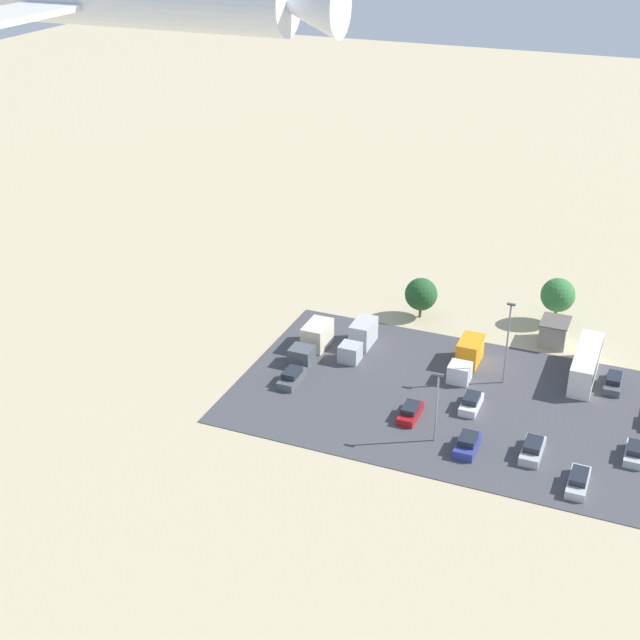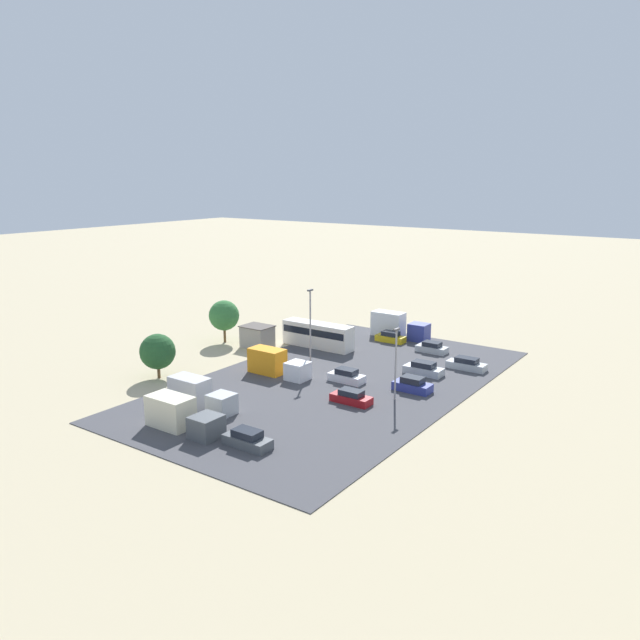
# 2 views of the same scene
# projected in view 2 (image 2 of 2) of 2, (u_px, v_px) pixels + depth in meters

# --- Properties ---
(ground_plane) EXTENTS (400.00, 400.00, 0.00)m
(ground_plane) POSITION_uv_depth(u_px,v_px,m) (269.00, 368.00, 76.29)
(ground_plane) COLOR tan
(parking_lot_surface) EXTENTS (49.03, 28.30, 0.08)m
(parking_lot_surface) POSITION_uv_depth(u_px,v_px,m) (336.00, 383.00, 70.73)
(parking_lot_surface) COLOR #424247
(parking_lot_surface) RESTS_ON ground
(shed_building) EXTENTS (3.31, 4.10, 3.00)m
(shed_building) POSITION_uv_depth(u_px,v_px,m) (257.00, 336.00, 85.15)
(shed_building) COLOR #9E998E
(shed_building) RESTS_ON ground
(bus) EXTENTS (2.47, 10.34, 3.35)m
(bus) POSITION_uv_depth(u_px,v_px,m) (318.00, 334.00, 84.82)
(bus) COLOR silver
(bus) RESTS_ON ground
(parked_car_0) EXTENTS (1.79, 4.17, 1.54)m
(parked_car_0) POSITION_uv_depth(u_px,v_px,m) (347.00, 376.00, 70.77)
(parked_car_0) COLOR silver
(parked_car_0) RESTS_ON ground
(parked_car_1) EXTENTS (1.78, 4.74, 1.46)m
(parked_car_1) POSITION_uv_depth(u_px,v_px,m) (466.00, 364.00, 75.35)
(parked_car_1) COLOR #ADB2B7
(parked_car_1) RESTS_ON ground
(parked_car_2) EXTENTS (1.93, 4.17, 1.62)m
(parked_car_2) POSITION_uv_depth(u_px,v_px,m) (412.00, 385.00, 67.72)
(parked_car_2) COLOR navy
(parked_car_2) RESTS_ON ground
(parked_car_3) EXTENTS (1.74, 4.17, 1.52)m
(parked_car_3) POSITION_uv_depth(u_px,v_px,m) (391.00, 337.00, 87.78)
(parked_car_3) COLOR gold
(parked_car_3) RESTS_ON ground
(parked_car_4) EXTENTS (1.89, 4.63, 1.55)m
(parked_car_4) POSITION_uv_depth(u_px,v_px,m) (424.00, 369.00, 73.41)
(parked_car_4) COLOR #ADB2B7
(parked_car_4) RESTS_ON ground
(parked_car_5) EXTENTS (1.73, 4.34, 1.41)m
(parked_car_5) POSITION_uv_depth(u_px,v_px,m) (351.00, 397.00, 64.19)
(parked_car_5) COLOR maroon
(parked_car_5) RESTS_ON ground
(parked_car_6) EXTENTS (1.86, 4.44, 1.54)m
(parked_car_6) POSITION_uv_depth(u_px,v_px,m) (247.00, 440.00, 53.83)
(parked_car_6) COLOR #4C5156
(parked_car_6) RESTS_ON ground
(parked_car_7) EXTENTS (1.78, 4.63, 1.43)m
(parked_car_7) POSITION_uv_depth(u_px,v_px,m) (337.00, 339.00, 87.13)
(parked_car_7) COLOR #4C5156
(parked_car_7) RESTS_ON ground
(parked_car_8) EXTENTS (1.85, 4.09, 1.43)m
(parked_car_8) POSITION_uv_depth(u_px,v_px,m) (432.00, 348.00, 82.57)
(parked_car_8) COLOR #ADB2B7
(parked_car_8) RESTS_ON ground
(parked_truck_0) EXTENTS (2.34, 8.61, 3.53)m
(parked_truck_0) POSITION_uv_depth(u_px,v_px,m) (397.00, 326.00, 90.15)
(parked_truck_0) COLOR navy
(parked_truck_0) RESTS_ON ground
(parked_truck_1) EXTENTS (2.59, 8.03, 2.93)m
(parked_truck_1) POSITION_uv_depth(u_px,v_px,m) (180.00, 415.00, 57.37)
(parked_truck_1) COLOR #4C5156
(parked_truck_1) RESTS_ON ground
(parked_truck_2) EXTENTS (2.31, 7.66, 2.96)m
(parked_truck_2) POSITION_uv_depth(u_px,v_px,m) (199.00, 395.00, 62.72)
(parked_truck_2) COLOR #ADB2B7
(parked_truck_2) RESTS_ON ground
(parked_truck_3) EXTENTS (2.38, 7.84, 2.94)m
(parked_truck_3) POSITION_uv_depth(u_px,v_px,m) (276.00, 364.00, 73.17)
(parked_truck_3) COLOR silver
(parked_truck_3) RESTS_ON ground
(tree_near_shed) EXTENTS (4.11, 4.11, 5.25)m
(tree_near_shed) POSITION_uv_depth(u_px,v_px,m) (158.00, 352.00, 71.74)
(tree_near_shed) COLOR brown
(tree_near_shed) RESTS_ON ground
(tree_apron_mid) EXTENTS (4.24, 4.24, 6.00)m
(tree_apron_mid) POSITION_uv_depth(u_px,v_px,m) (224.00, 315.00, 87.08)
(tree_apron_mid) COLOR brown
(tree_apron_mid) RESTS_ON ground
(light_pole_lot_centre) EXTENTS (0.90, 0.28, 7.66)m
(light_pole_lot_centre) POSITION_uv_depth(u_px,v_px,m) (396.00, 360.00, 64.37)
(light_pole_lot_centre) COLOR gray
(light_pole_lot_centre) RESTS_ON ground
(light_pole_lot_edge) EXTENTS (0.90, 0.28, 9.70)m
(light_pole_lot_edge) POSITION_uv_depth(u_px,v_px,m) (310.00, 325.00, 74.97)
(light_pole_lot_edge) COLOR gray
(light_pole_lot_edge) RESTS_ON ground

